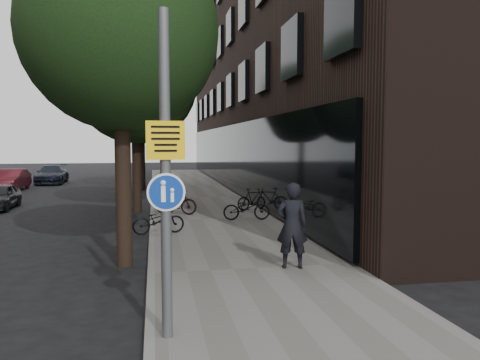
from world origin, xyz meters
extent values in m
plane|color=black|center=(0.00, 0.00, 0.00)|extent=(120.00, 120.00, 0.00)
cube|color=slate|center=(0.25, 10.00, 0.06)|extent=(4.50, 60.00, 0.12)
cube|color=slate|center=(-2.00, 10.00, 0.07)|extent=(0.15, 60.00, 0.13)
cube|color=black|center=(8.50, 22.00, 9.00)|extent=(12.00, 40.00, 18.00)
cylinder|color=black|center=(-2.60, 4.50, 1.60)|extent=(0.36, 0.36, 3.20)
sphere|color=black|center=(-2.60, 4.50, 5.30)|extent=(4.40, 4.40, 4.40)
sphere|color=black|center=(-2.20, 5.30, 4.30)|extent=(2.64, 2.64, 2.64)
cylinder|color=black|center=(-2.60, 13.00, 1.60)|extent=(0.36, 0.36, 3.20)
sphere|color=black|center=(-2.60, 13.00, 5.30)|extent=(5.00, 5.00, 5.00)
sphere|color=black|center=(-2.20, 13.80, 4.30)|extent=(3.00, 3.00, 3.00)
cylinder|color=black|center=(-2.60, 22.00, 1.60)|extent=(0.36, 0.36, 3.20)
sphere|color=black|center=(-2.60, 22.00, 5.30)|extent=(5.00, 5.00, 5.00)
sphere|color=black|center=(-2.20, 22.80, 4.30)|extent=(3.00, 3.00, 3.00)
cylinder|color=#595B5E|center=(-1.75, 0.05, 2.37)|extent=(0.15, 0.15, 4.51)
cube|color=#E0B20B|center=(-1.75, 0.05, 2.88)|extent=(0.52, 0.05, 0.52)
cylinder|color=#0D3397|center=(-1.75, 0.05, 2.17)|extent=(0.46, 0.04, 0.46)
cylinder|color=white|center=(-1.75, 0.05, 2.17)|extent=(0.52, 0.04, 0.52)
imported|color=black|center=(1.01, 3.22, 1.05)|extent=(0.75, 0.56, 1.87)
imported|color=black|center=(1.27, 9.55, 0.55)|extent=(1.68, 0.69, 0.86)
imported|color=black|center=(2.00, 11.86, 0.56)|extent=(1.52, 0.91, 0.88)
imported|color=black|center=(-1.80, 7.58, 0.53)|extent=(1.63, 0.85, 0.82)
imported|color=black|center=(-1.10, 11.23, 0.60)|extent=(1.65, 0.97, 0.96)
imported|color=maroon|center=(-10.19, 22.97, 0.63)|extent=(1.35, 3.83, 1.26)
imported|color=black|center=(-8.85, 27.60, 0.64)|extent=(1.98, 4.50, 1.28)
camera|label=1|loc=(-1.91, -6.41, 2.85)|focal=35.00mm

